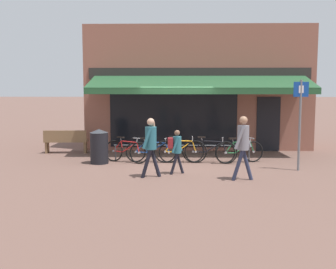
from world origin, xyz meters
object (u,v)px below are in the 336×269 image
pedestrian_second_adult (243,141)px  litter_bin (99,146)px  bicycle_black (209,151)px  park_bench (66,141)px  parking_sign (300,116)px  pedestrian_child (176,146)px  bicycle_orange (180,151)px  pedestrian_adult (151,141)px  bicycle_red (126,151)px  bicycle_blue (152,151)px  bicycle_green (239,151)px

pedestrian_second_adult → litter_bin: size_ratio=1.54×
bicycle_black → park_bench: (-5.27, 1.92, 0.07)m
bicycle_black → parking_sign: parking_sign is taller
pedestrian_child → bicycle_orange: bearing=79.6°
bicycle_orange → pedestrian_adult: size_ratio=1.05×
pedestrian_adult → park_bench: size_ratio=1.02×
bicycle_red → bicycle_black: 2.75m
pedestrian_adult → pedestrian_second_adult: bearing=-5.7°
bicycle_blue → pedestrian_adult: 2.37m
bicycle_red → parking_sign: parking_sign is taller
parking_sign → bicycle_black: bearing=156.4°
pedestrian_child → bicycle_blue: bearing=107.7°
pedestrian_adult → parking_sign: 4.53m
bicycle_green → pedestrian_child: bearing=-155.2°
pedestrian_second_adult → parking_sign: 2.38m
bicycle_black → litter_bin: size_ratio=1.60×
pedestrian_adult → pedestrian_child: pedestrian_adult is taller
bicycle_red → bicycle_black: (2.75, -0.06, 0.01)m
bicycle_blue → pedestrian_adult: pedestrian_adult is taller
bicycle_red → litter_bin: bearing=-140.9°
litter_bin → bicycle_green: bearing=3.1°
parking_sign → park_bench: size_ratio=1.67×
pedestrian_child → pedestrian_adult: bearing=-152.6°
bicycle_red → bicycle_orange: bearing=23.7°
bicycle_blue → pedestrian_adult: bearing=-82.0°
bicycle_red → park_bench: (-2.52, 1.86, 0.08)m
bicycle_blue → bicycle_orange: 0.94m
pedestrian_child → parking_sign: 3.81m
bicycle_blue → pedestrian_child: 2.03m
pedestrian_second_adult → park_bench: size_ratio=1.07×
bicycle_orange → bicycle_green: size_ratio=1.06×
bicycle_red → pedestrian_adult: bearing=-41.9°
parking_sign → bicycle_orange: bearing=161.9°
bicycle_red → litter_bin: size_ratio=1.41×
bicycle_blue → parking_sign: (4.48, -1.21, 1.27)m
bicycle_green → litter_bin: size_ratio=1.45×
pedestrian_child → litter_bin: (-2.52, 1.57, -0.23)m
pedestrian_second_adult → bicycle_red: bearing=152.2°
parking_sign → bicycle_green: bearing=142.7°
pedestrian_adult → pedestrian_child: (0.69, 0.46, -0.22)m
bicycle_red → litter_bin: litter_bin is taller
pedestrian_second_adult → litter_bin: 4.93m
bicycle_black → bicycle_green: (1.00, 0.09, -0.02)m
pedestrian_adult → litter_bin: bearing=133.0°
bicycle_black → bicycle_green: bicycle_black is taller
park_bench → litter_bin: bearing=-55.0°
bicycle_red → bicycle_green: bearing=25.1°
bicycle_red → pedestrian_second_adult: pedestrian_second_adult is taller
litter_bin → parking_sign: 6.35m
pedestrian_child → park_bench: bearing=132.7°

